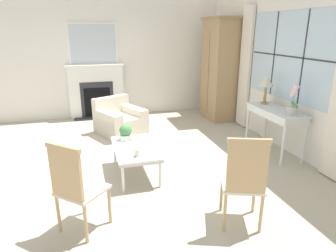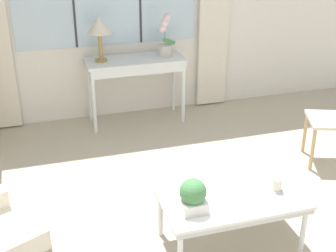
# 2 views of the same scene
# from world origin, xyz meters

# --- Properties ---
(wall_back_windowed) EXTENTS (7.20, 0.14, 2.80)m
(wall_back_windowed) POSITION_xyz_m (0.00, 3.02, 1.40)
(wall_back_windowed) COLOR silver
(wall_back_windowed) RESTS_ON ground_plane
(console_table) EXTENTS (1.15, 0.48, 0.79)m
(console_table) POSITION_xyz_m (0.24, 2.70, 0.70)
(console_table) COLOR silver
(console_table) RESTS_ON ground_plane
(table_lamp) EXTENTS (0.27, 0.27, 0.51)m
(table_lamp) POSITION_xyz_m (-0.15, 2.72, 1.18)
(table_lamp) COLOR #9E7F47
(table_lamp) RESTS_ON console_table
(potted_orchid) EXTENTS (0.21, 0.17, 0.50)m
(potted_orchid) POSITION_xyz_m (0.61, 2.72, 0.98)
(potted_orchid) COLOR #BCB7AD
(potted_orchid) RESTS_ON console_table
(coffee_table) EXTENTS (1.07, 0.61, 0.44)m
(coffee_table) POSITION_xyz_m (0.40, 0.23, 0.39)
(coffee_table) COLOR silver
(coffee_table) RESTS_ON ground_plane
(potted_plant_small) EXTENTS (0.19, 0.19, 0.25)m
(potted_plant_small) POSITION_xyz_m (0.06, 0.15, 0.56)
(potted_plant_small) COLOR white
(potted_plant_small) RESTS_ON coffee_table
(pillar_candle) EXTENTS (0.10, 0.10, 0.12)m
(pillar_candle) POSITION_xyz_m (0.76, 0.20, 0.48)
(pillar_candle) COLOR silver
(pillar_candle) RESTS_ON coffee_table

